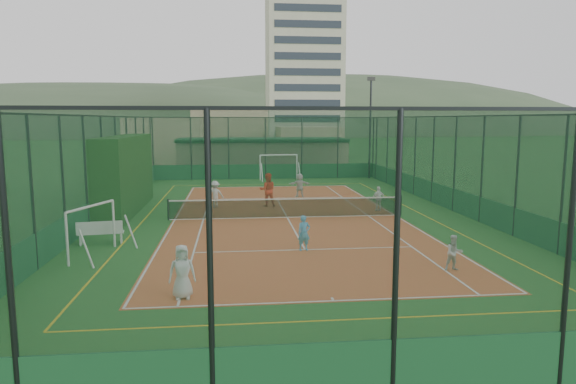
# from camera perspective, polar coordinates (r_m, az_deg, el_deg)

# --- Properties ---
(ground) EXTENTS (300.00, 300.00, 0.00)m
(ground) POSITION_cam_1_polar(r_m,az_deg,el_deg) (25.48, -0.09, -2.87)
(ground) COLOR #205D22
(ground) RESTS_ON ground
(court_slab) EXTENTS (11.17, 23.97, 0.01)m
(court_slab) POSITION_cam_1_polar(r_m,az_deg,el_deg) (25.47, -0.09, -2.86)
(court_slab) COLOR #C24F2B
(court_slab) RESTS_ON ground
(tennis_net) EXTENTS (11.67, 0.12, 1.06)m
(tennis_net) POSITION_cam_1_polar(r_m,az_deg,el_deg) (25.38, -0.09, -1.70)
(tennis_net) COLOR black
(tennis_net) RESTS_ON ground
(perimeter_fence) EXTENTS (18.12, 34.12, 5.00)m
(perimeter_fence) POSITION_cam_1_polar(r_m,az_deg,el_deg) (25.12, -0.09, 2.74)
(perimeter_fence) COLOR black
(perimeter_fence) RESTS_ON ground
(floodlight_ne) EXTENTS (0.60, 0.26, 8.25)m
(floodlight_ne) POSITION_cam_1_polar(r_m,az_deg,el_deg) (42.97, 9.12, 7.02)
(floodlight_ne) COLOR black
(floodlight_ne) RESTS_ON ground
(clubhouse) EXTENTS (15.20, 7.20, 3.15)m
(clubhouse) POSITION_cam_1_polar(r_m,az_deg,el_deg) (47.06, -2.89, 4.08)
(clubhouse) COLOR tan
(clubhouse) RESTS_ON ground
(apartment_tower) EXTENTS (15.00, 12.00, 30.00)m
(apartment_tower) POSITION_cam_1_polar(r_m,az_deg,el_deg) (108.35, 1.75, 13.44)
(apartment_tower) COLOR beige
(apartment_tower) RESTS_ON ground
(distant_hills) EXTENTS (200.00, 60.00, 24.00)m
(distant_hills) POSITION_cam_1_polar(r_m,az_deg,el_deg) (174.96, -5.25, 6.44)
(distant_hills) COLOR #384C33
(distant_hills) RESTS_ON ground
(hedge_left) EXTENTS (1.36, 9.09, 3.98)m
(hedge_left) POSITION_cam_1_polar(r_m,az_deg,el_deg) (28.38, -17.62, 1.94)
(hedge_left) COLOR black
(hedge_left) RESTS_ON ground
(white_bench) EXTENTS (1.76, 0.70, 0.96)m
(white_bench) POSITION_cam_1_polar(r_m,az_deg,el_deg) (21.33, -20.08, -4.20)
(white_bench) COLOR white
(white_bench) RESTS_ON ground
(futsal_goal_near) EXTENTS (2.89, 1.73, 1.80)m
(futsal_goal_near) POSITION_cam_1_polar(r_m,az_deg,el_deg) (19.54, -20.95, -4.08)
(futsal_goal_near) COLOR white
(futsal_goal_near) RESTS_ON ground
(futsal_goal_far) EXTENTS (3.21, 1.29, 2.02)m
(futsal_goal_far) POSITION_cam_1_polar(r_m,az_deg,el_deg) (41.27, -1.05, 2.74)
(futsal_goal_far) COLOR white
(futsal_goal_far) RESTS_ON ground
(child_near_left) EXTENTS (0.77, 0.54, 1.48)m
(child_near_left) POSITION_cam_1_polar(r_m,az_deg,el_deg) (14.31, -11.69, -8.67)
(child_near_left) COLOR white
(child_near_left) RESTS_ON court_slab
(child_near_mid) EXTENTS (0.53, 0.40, 1.31)m
(child_near_mid) POSITION_cam_1_polar(r_m,az_deg,el_deg) (19.04, 1.79, -4.57)
(child_near_mid) COLOR #4CA1D8
(child_near_mid) RESTS_ON court_slab
(child_near_right) EXTENTS (0.58, 0.46, 1.16)m
(child_near_right) POSITION_cam_1_polar(r_m,az_deg,el_deg) (17.40, 17.98, -6.45)
(child_near_right) COLOR silver
(child_near_right) RESTS_ON court_slab
(child_far_left) EXTENTS (1.05, 0.73, 1.48)m
(child_far_left) POSITION_cam_1_polar(r_m,az_deg,el_deg) (28.50, -8.11, -0.25)
(child_far_left) COLOR silver
(child_far_left) RESTS_ON court_slab
(child_far_right) EXTENTS (0.82, 0.48, 1.31)m
(child_far_right) POSITION_cam_1_polar(r_m,az_deg,el_deg) (27.63, 10.03, -0.73)
(child_far_right) COLOR white
(child_far_right) RESTS_ON court_slab
(child_far_back) EXTENTS (1.40, 0.52, 1.48)m
(child_far_back) POSITION_cam_1_polar(r_m,az_deg,el_deg) (32.22, 1.30, 0.78)
(child_far_back) COLOR silver
(child_far_back) RESTS_ON court_slab
(coach) EXTENTS (0.91, 0.71, 1.87)m
(coach) POSITION_cam_1_polar(r_m,az_deg,el_deg) (28.59, -2.28, 0.24)
(coach) COLOR red
(coach) RESTS_ON court_slab
(tennis_balls) EXTENTS (5.45, 1.70, 0.07)m
(tennis_balls) POSITION_cam_1_polar(r_m,az_deg,el_deg) (26.51, -1.15, -2.35)
(tennis_balls) COLOR #CCE033
(tennis_balls) RESTS_ON court_slab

